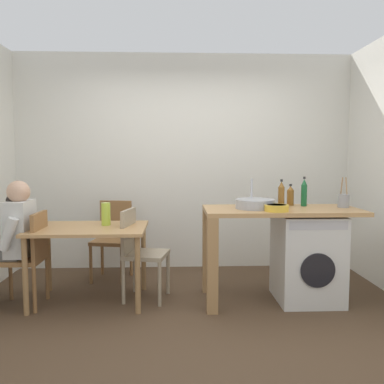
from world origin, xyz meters
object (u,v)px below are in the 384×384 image
object	(u,v)px
bottle_tall_green	(281,195)
chair_opposite	(139,249)
dining_table	(89,237)
vase	(106,214)
mixing_bowl	(277,207)
chair_person_seat	(29,254)
bottle_squat_brown	(290,196)
bottle_clear_small	(304,193)
washing_machine	(307,257)
utensil_crock	(343,200)
chair_spare_by_wall	(113,235)
seated_person	(11,237)

from	to	relation	value
bottle_tall_green	chair_opposite	bearing A→B (deg)	179.20
dining_table	vase	size ratio (longest dim) A/B	4.88
chair_opposite	mixing_bowl	distance (m)	1.41
chair_person_seat	chair_opposite	xyz separation A→B (m)	(1.02, 0.17, 0.00)
chair_person_seat	bottle_squat_brown	bearing A→B (deg)	-83.22
chair_opposite	bottle_squat_brown	xyz separation A→B (m)	(1.55, 0.12, 0.51)
bottle_tall_green	bottle_clear_small	size ratio (longest dim) A/B	0.92
bottle_clear_small	mixing_bowl	bearing A→B (deg)	-135.53
chair_person_seat	washing_machine	xyz separation A→B (m)	(2.68, 0.05, -0.08)
mixing_bowl	utensil_crock	distance (m)	0.77
washing_machine	mixing_bowl	world-z (taller)	mixing_bowl
chair_spare_by_wall	seated_person	xyz separation A→B (m)	(-0.82, -0.87, 0.16)
chair_spare_by_wall	mixing_bowl	world-z (taller)	mixing_bowl
dining_table	vase	bearing A→B (deg)	33.69
chair_person_seat	utensil_crock	size ratio (longest dim) A/B	3.00
dining_table	bottle_tall_green	world-z (taller)	bottle_tall_green
chair_opposite	bottle_clear_small	size ratio (longest dim) A/B	3.00
chair_spare_by_wall	bottle_squat_brown	distance (m)	2.07
dining_table	utensil_crock	world-z (taller)	utensil_crock
seated_person	chair_spare_by_wall	bearing A→B (deg)	-42.84
seated_person	bottle_clear_small	world-z (taller)	bottle_clear_small
dining_table	seated_person	xyz separation A→B (m)	(-0.71, -0.10, 0.03)
chair_spare_by_wall	bottle_squat_brown	xyz separation A→B (m)	(1.92, -0.58, 0.51)
bottle_clear_small	bottle_squat_brown	bearing A→B (deg)	147.06
bottle_tall_green	dining_table	bearing A→B (deg)	-178.63
seated_person	mixing_bowl	xyz separation A→B (m)	(2.48, -0.15, 0.28)
chair_opposite	chair_spare_by_wall	xyz separation A→B (m)	(-0.36, 0.71, 0.00)
dining_table	chair_opposite	world-z (taller)	chair_opposite
bottle_clear_small	vase	xyz separation A→B (m)	(-2.00, -0.01, -0.20)
chair_person_seat	bottle_squat_brown	world-z (taller)	bottle_squat_brown
chair_person_seat	bottle_tall_green	distance (m)	2.50
bottle_clear_small	utensil_crock	size ratio (longest dim) A/B	1.00
chair_spare_by_wall	chair_opposite	bearing A→B (deg)	127.19
vase	bottle_squat_brown	bearing A→B (deg)	2.74
seated_person	bottle_clear_small	size ratio (longest dim) A/B	4.00
bottle_tall_green	chair_person_seat	bearing A→B (deg)	-176.58
chair_opposite	chair_spare_by_wall	bearing A→B (deg)	-141.01
bottle_clear_small	chair_opposite	bearing A→B (deg)	-178.33
vase	chair_opposite	bearing A→B (deg)	-6.08
bottle_clear_small	mixing_bowl	world-z (taller)	bottle_clear_small
chair_opposite	washing_machine	world-z (taller)	chair_opposite
chair_opposite	vase	xyz separation A→B (m)	(-0.33, 0.03, 0.34)
chair_spare_by_wall	bottle_squat_brown	world-z (taller)	bottle_squat_brown
washing_machine	bottle_tall_green	xyz separation A→B (m)	(-0.24, 0.10, 0.62)
chair_person_seat	mixing_bowl	world-z (taller)	mixing_bowl
seated_person	bottle_tall_green	bearing A→B (deg)	-86.46
mixing_bowl	utensil_crock	bearing A→B (deg)	18.87
chair_spare_by_wall	washing_machine	xyz separation A→B (m)	(2.02, -0.83, -0.08)
chair_person_seat	chair_spare_by_wall	world-z (taller)	same
seated_person	mixing_bowl	bearing A→B (deg)	-93.15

